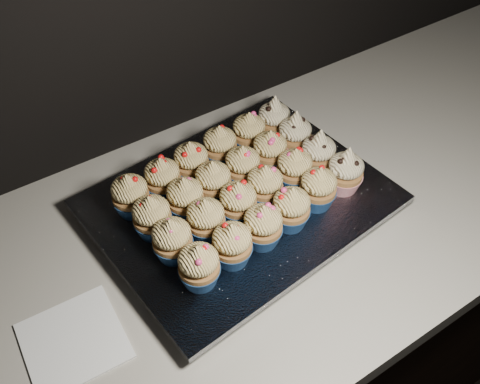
{
  "coord_description": "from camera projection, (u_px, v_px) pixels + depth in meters",
  "views": [
    {
      "loc": [
        -0.42,
        1.2,
        1.61
      ],
      "look_at": [
        -0.08,
        1.73,
        0.95
      ],
      "focal_mm": 40.0,
      "sensor_mm": 36.0,
      "label": 1
    }
  ],
  "objects": [
    {
      "name": "cupcake_4",
      "position": [
        318.0,
        188.0,
        0.88
      ],
      "size": [
        0.06,
        0.06,
        0.08
      ],
      "color": "navy",
      "rests_on": "foil_lining"
    },
    {
      "name": "cupcake_5",
      "position": [
        345.0,
        171.0,
        0.91
      ],
      "size": [
        0.06,
        0.06,
        0.1
      ],
      "color": "red",
      "rests_on": "foil_lining"
    },
    {
      "name": "foil_lining",
      "position": [
        240.0,
        201.0,
        0.92
      ],
      "size": [
        0.51,
        0.42,
        0.01
      ],
      "primitive_type": "cube",
      "rotation": [
        0.0,
        0.0,
        0.1
      ],
      "color": "silver",
      "rests_on": "baking_tray"
    },
    {
      "name": "cupcake_19",
      "position": [
        163.0,
        178.0,
        0.9
      ],
      "size": [
        0.06,
        0.06,
        0.08
      ],
      "color": "navy",
      "rests_on": "foil_lining"
    },
    {
      "name": "cupcake_20",
      "position": [
        191.0,
        162.0,
        0.93
      ],
      "size": [
        0.06,
        0.06,
        0.08
      ],
      "color": "navy",
      "rests_on": "foil_lining"
    },
    {
      "name": "cupcake_22",
      "position": [
        249.0,
        132.0,
        0.98
      ],
      "size": [
        0.06,
        0.06,
        0.08
      ],
      "color": "navy",
      "rests_on": "foil_lining"
    },
    {
      "name": "cupcake_15",
      "position": [
        243.0,
        166.0,
        0.92
      ],
      "size": [
        0.06,
        0.06,
        0.08
      ],
      "color": "navy",
      "rests_on": "foil_lining"
    },
    {
      "name": "cupcake_0",
      "position": [
        199.0,
        266.0,
        0.78
      ],
      "size": [
        0.06,
        0.06,
        0.08
      ],
      "color": "navy",
      "rests_on": "foil_lining"
    },
    {
      "name": "cabinet",
      "position": [
        273.0,
        334.0,
        1.3
      ],
      "size": [
        2.4,
        0.6,
        0.86
      ],
      "primitive_type": "cube",
      "color": "black",
      "rests_on": "ground"
    },
    {
      "name": "baking_tray",
      "position": [
        240.0,
        207.0,
        0.94
      ],
      "size": [
        0.47,
        0.38,
        0.02
      ],
      "primitive_type": "cube",
      "rotation": [
        0.0,
        0.0,
        0.1
      ],
      "color": "black",
      "rests_on": "worktop"
    },
    {
      "name": "cupcake_2",
      "position": [
        263.0,
        226.0,
        0.83
      ],
      "size": [
        0.06,
        0.06,
        0.08
      ],
      "color": "navy",
      "rests_on": "foil_lining"
    },
    {
      "name": "cupcake_12",
      "position": [
        152.0,
        217.0,
        0.84
      ],
      "size": [
        0.06,
        0.06,
        0.08
      ],
      "color": "navy",
      "rests_on": "foil_lining"
    },
    {
      "name": "cupcake_14",
      "position": [
        213.0,
        182.0,
        0.89
      ],
      "size": [
        0.06,
        0.06,
        0.08
      ],
      "color": "navy",
      "rests_on": "foil_lining"
    },
    {
      "name": "cupcake_7",
      "position": [
        206.0,
        219.0,
        0.84
      ],
      "size": [
        0.06,
        0.06,
        0.08
      ],
      "color": "navy",
      "rests_on": "foil_lining"
    },
    {
      "name": "cupcake_6",
      "position": [
        172.0,
        240.0,
        0.81
      ],
      "size": [
        0.06,
        0.06,
        0.08
      ],
      "color": "navy",
      "rests_on": "foil_lining"
    },
    {
      "name": "cupcake_23",
      "position": [
        274.0,
        119.0,
        1.01
      ],
      "size": [
        0.06,
        0.06,
        0.1
      ],
      "color": "red",
      "rests_on": "foil_lining"
    },
    {
      "name": "cupcake_21",
      "position": [
        220.0,
        146.0,
        0.96
      ],
      "size": [
        0.06,
        0.06,
        0.08
      ],
      "color": "navy",
      "rests_on": "foil_lining"
    },
    {
      "name": "cupcake_11",
      "position": [
        318.0,
        153.0,
        0.94
      ],
      "size": [
        0.06,
        0.06,
        0.1
      ],
      "color": "red",
      "rests_on": "foil_lining"
    },
    {
      "name": "cupcake_10",
      "position": [
        294.0,
        169.0,
        0.92
      ],
      "size": [
        0.06,
        0.06,
        0.08
      ],
      "color": "navy",
      "rests_on": "foil_lining"
    },
    {
      "name": "napkin",
      "position": [
        74.0,
        341.0,
        0.77
      ],
      "size": [
        0.14,
        0.14,
        0.0
      ],
      "primitive_type": "cube",
      "rotation": [
        0.0,
        0.0,
        -0.05
      ],
      "color": "white",
      "rests_on": "worktop"
    },
    {
      "name": "cupcake_3",
      "position": [
        291.0,
        208.0,
        0.85
      ],
      "size": [
        0.06,
        0.06,
        0.08
      ],
      "color": "navy",
      "rests_on": "foil_lining"
    },
    {
      "name": "cupcake_1",
      "position": [
        232.0,
        244.0,
        0.8
      ],
      "size": [
        0.06,
        0.06,
        0.08
      ],
      "color": "navy",
      "rests_on": "foil_lining"
    },
    {
      "name": "worktop",
      "position": [
        284.0,
        211.0,
        0.97
      ],
      "size": [
        2.44,
        0.64,
        0.04
      ],
      "primitive_type": "cube",
      "color": "beige",
      "rests_on": "cabinet"
    },
    {
      "name": "cupcake_17",
      "position": [
        295.0,
        134.0,
        0.98
      ],
      "size": [
        0.06,
        0.06,
        0.1
      ],
      "color": "red",
      "rests_on": "foil_lining"
    },
    {
      "name": "cupcake_13",
      "position": [
        185.0,
        198.0,
        0.87
      ],
      "size": [
        0.06,
        0.06,
        0.08
      ],
      "color": "navy",
      "rests_on": "foil_lining"
    },
    {
      "name": "cupcake_16",
      "position": [
        270.0,
        151.0,
        0.95
      ],
      "size": [
        0.06,
        0.06,
        0.08
      ],
      "color": "navy",
      "rests_on": "foil_lining"
    },
    {
      "name": "cupcake_9",
      "position": [
        265.0,
        186.0,
        0.89
      ],
      "size": [
        0.06,
        0.06,
        0.08
      ],
      "color": "navy",
      "rests_on": "foil_lining"
    },
    {
      "name": "cupcake_18",
      "position": [
        130.0,
        195.0,
        0.87
      ],
      "size": [
        0.06,
        0.06,
        0.08
      ],
      "color": "navy",
      "rests_on": "foil_lining"
    },
    {
      "name": "cupcake_8",
      "position": [
        238.0,
        202.0,
        0.86
      ],
      "size": [
        0.06,
        0.06,
        0.08
      ],
      "color": "navy",
      "rests_on": "foil_lining"
    }
  ]
}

